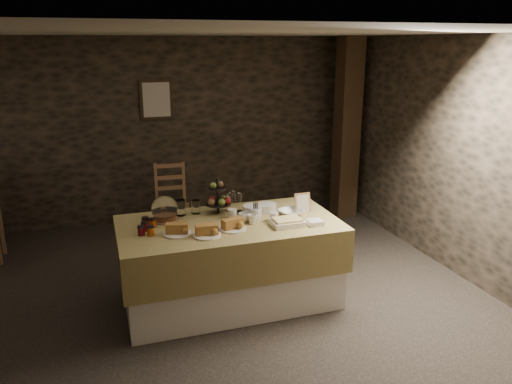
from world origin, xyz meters
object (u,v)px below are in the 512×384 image
object	(u,v)px
buffet_table	(230,256)
fruit_stand	(219,200)
chair	(171,202)
timber_column	(347,130)

from	to	relation	value
buffet_table	fruit_stand	xyz separation A→B (m)	(-0.03, 0.30, 0.50)
buffet_table	chair	xyz separation A→B (m)	(-0.24, 2.14, -0.07)
chair	fruit_stand	distance (m)	1.94
buffet_table	chair	distance (m)	2.16
chair	timber_column	size ratio (longest dim) A/B	0.28
chair	timber_column	distance (m)	2.71
buffet_table	timber_column	bearing A→B (deg)	40.95
buffet_table	chair	bearing A→B (deg)	96.51
buffet_table	chair	world-z (taller)	chair
buffet_table	timber_column	world-z (taller)	timber_column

